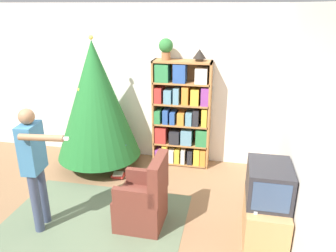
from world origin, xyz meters
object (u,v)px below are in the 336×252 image
Objects in this scene: armchair at (144,201)px; table_lamp at (200,54)px; television at (269,183)px; christmas_tree at (96,101)px; standing_person at (34,161)px; potted_plant at (166,47)px; bookshelf at (182,116)px.

table_lamp reaches higher than armchair.
television is 0.28× the size of christmas_tree.
potted_plant is (1.12, 2.03, 1.06)m from standing_person.
bookshelf reaches higher than television.
christmas_tree is 1.42× the size of standing_person.
standing_person is (-1.21, -0.29, 0.57)m from armchair.
christmas_tree is 1.67m from standing_person.
armchair is 4.60× the size of table_lamp.
potted_plant is at bearing 145.30° from standing_person.
standing_person is (-2.63, -0.27, 0.14)m from television.
potted_plant reaches higher than television.
bookshelf is 2.91× the size of television.
television is at bearing -60.70° from table_lamp.
television is at bearing -54.67° from bookshelf.
bookshelf reaches higher than standing_person.
standing_person is at bearing -128.88° from table_lamp.
bookshelf is 0.82× the size of christmas_tree.
television is 2.31m from table_lamp.
television is 0.66× the size of armchair.
table_lamp is (1.64, 2.03, 0.97)m from standing_person.
table_lamp is (1.57, 0.38, 0.71)m from christmas_tree.
table_lamp is (0.52, 0.00, -0.09)m from potted_plant.
television is 3.02× the size of table_lamp.
television is 2.61m from potted_plant.
potted_plant is 0.53m from table_lamp.
table_lamp reaches higher than standing_person.
christmas_tree is (-1.32, -0.37, 0.29)m from bookshelf.
bookshelf is 1.16× the size of standing_person.
table_lamp is at bearing 119.30° from television.
bookshelf reaches higher than armchair.
christmas_tree reaches higher than standing_person.
potted_plant reaches higher than standing_person.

